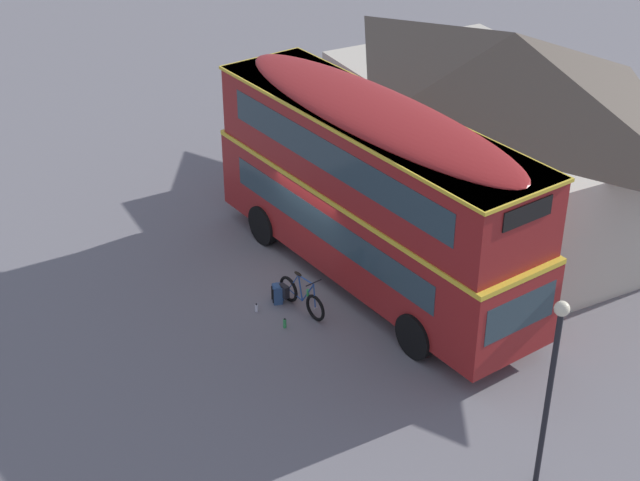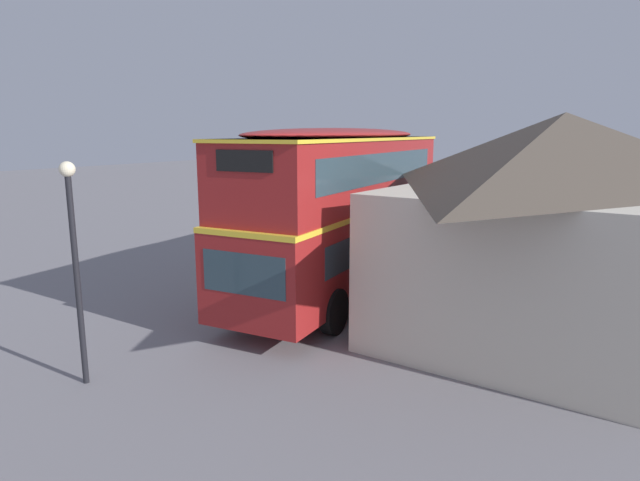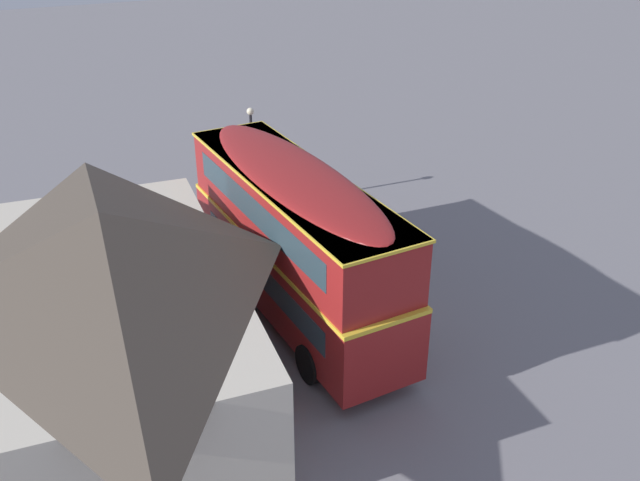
{
  "view_description": "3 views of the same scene",
  "coord_description": "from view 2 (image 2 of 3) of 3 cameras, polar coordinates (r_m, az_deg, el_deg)",
  "views": [
    {
      "loc": [
        18.32,
        -10.78,
        13.41
      ],
      "look_at": [
        1.7,
        -1.0,
        2.1
      ],
      "focal_mm": 54.35,
      "sensor_mm": 36.0,
      "label": 1
    },
    {
      "loc": [
        14.35,
        8.6,
        4.67
      ],
      "look_at": [
        0.66,
        -0.05,
        1.43
      ],
      "focal_mm": 30.43,
      "sensor_mm": 36.0,
      "label": 2
    },
    {
      "loc": [
        -16.22,
        7.4,
        12.31
      ],
      "look_at": [
        2.48,
        -0.54,
        1.44
      ],
      "focal_mm": 39.54,
      "sensor_mm": 36.0,
      "label": 3
    }
  ],
  "objects": [
    {
      "name": "backpack_on_ground",
      "position": [
        17.63,
        -4.35,
        -3.17
      ],
      "size": [
        0.34,
        0.33,
        0.53
      ],
      "color": "#2D4C7A",
      "rests_on": "ground"
    },
    {
      "name": "touring_bicycle",
      "position": [
        16.99,
        -4.59,
        -3.38
      ],
      "size": [
        1.73,
        0.62,
        1.04
      ],
      "color": "black",
      "rests_on": "ground"
    },
    {
      "name": "street_lamp",
      "position": [
        10.75,
        -24.43,
        -0.73
      ],
      "size": [
        0.28,
        0.28,
        4.17
      ],
      "color": "black",
      "rests_on": "ground"
    },
    {
      "name": "ground_plane",
      "position": [
        17.37,
        1.3,
        -4.29
      ],
      "size": [
        120.0,
        120.0,
        0.0
      ],
      "primitive_type": "plane",
      "color": "slate"
    },
    {
      "name": "pub_building",
      "position": [
        15.26,
        23.7,
        2.71
      ],
      "size": [
        11.48,
        6.79,
        5.16
      ],
      "color": "beige",
      "rests_on": "ground"
    },
    {
      "name": "water_bottle_clear_plastic",
      "position": [
        17.97,
        -6.15,
        -3.49
      ],
      "size": [
        0.08,
        0.08,
        0.22
      ],
      "color": "silver",
      "rests_on": "ground"
    },
    {
      "name": "double_decker_bus",
      "position": [
        15.58,
        2.49,
        3.83
      ],
      "size": [
        10.32,
        3.47,
        4.79
      ],
      "color": "black",
      "rests_on": "ground"
    },
    {
      "name": "water_bottle_green_metal",
      "position": [
        17.1,
        -7.4,
        -4.23
      ],
      "size": [
        0.08,
        0.08,
        0.25
      ],
      "color": "green",
      "rests_on": "ground"
    }
  ]
}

